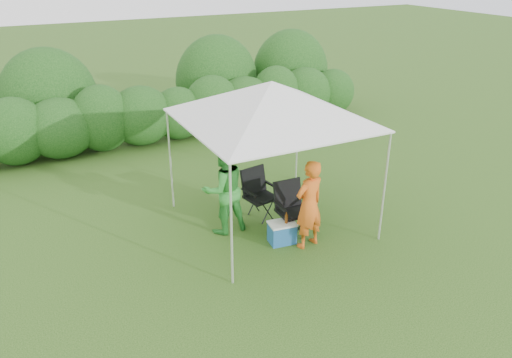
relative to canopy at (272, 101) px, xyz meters
name	(u,v)px	position (x,y,z in m)	size (l,w,h in m)	color
ground	(282,233)	(0.00, -0.50, -2.46)	(70.00, 70.00, 0.00)	#385E1D
hedge	(178,111)	(0.00, 5.50, -1.64)	(12.04, 1.53, 1.80)	#225119
canopy	(272,101)	(0.00, 0.00, 0.00)	(3.10, 3.10, 2.83)	silver
chair_right	(291,204)	(0.18, -0.48, -1.89)	(0.64, 0.58, 1.01)	black
chair_left	(258,190)	(-0.10, 0.35, -1.89)	(0.70, 0.65, 1.01)	black
man	(309,205)	(0.19, -1.07, -1.63)	(0.61, 0.40, 1.67)	orange
woman	(224,189)	(-0.94, 0.11, -1.58)	(0.86, 0.67, 1.76)	green
cooler	(282,232)	(-0.17, -0.78, -2.26)	(0.53, 0.41, 0.41)	#215A97
bottle	(286,218)	(-0.11, -0.82, -1.95)	(0.06, 0.06, 0.21)	#592D0C
lawn_toy	(313,137)	(3.25, 3.49, -2.31)	(0.66, 0.55, 0.33)	yellow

